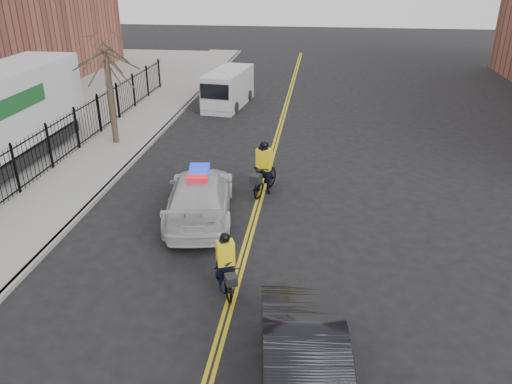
{
  "coord_description": "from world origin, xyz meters",
  "views": [
    {
      "loc": [
        2.01,
        -11.79,
        8.04
      ],
      "look_at": [
        0.14,
        2.68,
        1.3
      ],
      "focal_mm": 35.0,
      "sensor_mm": 36.0,
      "label": 1
    }
  ],
  "objects_px": {
    "dark_sedan": "(305,371)",
    "cyclist_far": "(264,173)",
    "police_cruiser": "(200,196)",
    "cargo_van": "(228,89)",
    "cyclist_near": "(226,271)"
  },
  "relations": [
    {
      "from": "cargo_van",
      "to": "cyclist_near",
      "type": "bearing_deg",
      "value": -72.51
    },
    {
      "from": "dark_sedan",
      "to": "cyclist_far",
      "type": "height_order",
      "value": "cyclist_far"
    },
    {
      "from": "cyclist_near",
      "to": "cyclist_far",
      "type": "relative_size",
      "value": 0.87
    },
    {
      "from": "dark_sedan",
      "to": "cyclist_far",
      "type": "relative_size",
      "value": 2.25
    },
    {
      "from": "cyclist_near",
      "to": "cyclist_far",
      "type": "height_order",
      "value": "cyclist_far"
    },
    {
      "from": "police_cruiser",
      "to": "cyclist_near",
      "type": "xyz_separation_m",
      "value": [
        1.66,
        -4.1,
        -0.18
      ]
    },
    {
      "from": "dark_sedan",
      "to": "cyclist_near",
      "type": "relative_size",
      "value": 2.58
    },
    {
      "from": "cargo_van",
      "to": "cyclist_far",
      "type": "height_order",
      "value": "cargo_van"
    },
    {
      "from": "police_cruiser",
      "to": "cyclist_far",
      "type": "bearing_deg",
      "value": -140.29
    },
    {
      "from": "dark_sedan",
      "to": "police_cruiser",
      "type": "bearing_deg",
      "value": 109.5
    },
    {
      "from": "police_cruiser",
      "to": "cargo_van",
      "type": "distance_m",
      "value": 14.63
    },
    {
      "from": "dark_sedan",
      "to": "cargo_van",
      "type": "height_order",
      "value": "cargo_van"
    },
    {
      "from": "cyclist_near",
      "to": "dark_sedan",
      "type": "bearing_deg",
      "value": -80.62
    },
    {
      "from": "cyclist_far",
      "to": "police_cruiser",
      "type": "bearing_deg",
      "value": -114.16
    },
    {
      "from": "dark_sedan",
      "to": "cyclist_far",
      "type": "xyz_separation_m",
      "value": [
        -1.93,
        9.83,
        0.03
      ]
    }
  ]
}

